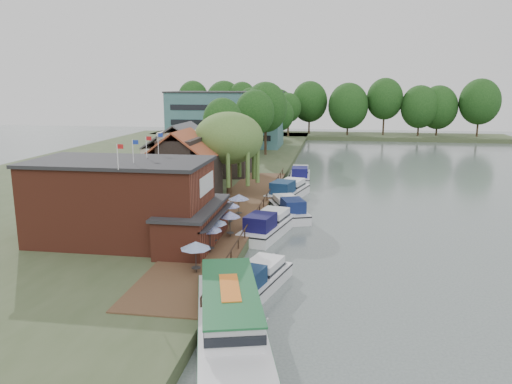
# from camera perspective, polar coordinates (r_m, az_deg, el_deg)

# --- Properties ---
(ground) EXTENTS (260.00, 260.00, 0.00)m
(ground) POSITION_cam_1_polar(r_m,az_deg,el_deg) (43.87, 5.36, -7.35)
(ground) COLOR #4C5855
(ground) RESTS_ON ground
(land_bank) EXTENTS (50.00, 140.00, 1.00)m
(land_bank) POSITION_cam_1_polar(r_m,az_deg,el_deg) (84.08, -13.87, 2.11)
(land_bank) COLOR #384728
(land_bank) RESTS_ON ground
(quay_deck) EXTENTS (6.00, 50.00, 0.10)m
(quay_deck) POSITION_cam_1_polar(r_m,az_deg,el_deg) (54.06, -2.43, -2.39)
(quay_deck) COLOR #47301E
(quay_deck) RESTS_ON land_bank
(quay_rail) EXTENTS (0.20, 49.00, 1.00)m
(quay_rail) POSITION_cam_1_polar(r_m,az_deg,el_deg) (53.98, 0.49, -1.91)
(quay_rail) COLOR black
(quay_rail) RESTS_ON land_bank
(pub) EXTENTS (20.00, 11.00, 7.30)m
(pub) POSITION_cam_1_polar(r_m,az_deg,el_deg) (44.62, -12.85, -1.05)
(pub) COLOR maroon
(pub) RESTS_ON land_bank
(hotel_block) EXTENTS (25.40, 12.40, 12.30)m
(hotel_block) POSITION_cam_1_polar(r_m,az_deg,el_deg) (114.19, -3.45, 8.36)
(hotel_block) COLOR #38666B
(hotel_block) RESTS_ON land_bank
(cottage_a) EXTENTS (8.60, 7.60, 8.50)m
(cottage_a) POSITION_cam_1_polar(r_m,az_deg,el_deg) (58.72, -8.41, 2.84)
(cottage_a) COLOR black
(cottage_a) RESTS_ON land_bank
(cottage_b) EXTENTS (9.60, 8.60, 8.50)m
(cottage_b) POSITION_cam_1_polar(r_m,az_deg,el_deg) (69.04, -8.34, 4.22)
(cottage_b) COLOR beige
(cottage_b) RESTS_ON land_bank
(cottage_c) EXTENTS (7.60, 7.60, 8.50)m
(cottage_c) POSITION_cam_1_polar(r_m,az_deg,el_deg) (76.66, -3.49, 5.10)
(cottage_c) COLOR black
(cottage_c) RESTS_ON land_bank
(willow) EXTENTS (8.60, 8.60, 10.43)m
(willow) POSITION_cam_1_polar(r_m,az_deg,el_deg) (62.23, -3.10, 4.37)
(willow) COLOR #476B2D
(willow) RESTS_ON land_bank
(umbrella_0) EXTENTS (2.28, 2.28, 2.38)m
(umbrella_0) POSITION_cam_1_polar(r_m,az_deg,el_deg) (37.00, -6.89, -7.38)
(umbrella_0) COLOR navy
(umbrella_0) RESTS_ON quay_deck
(umbrella_1) EXTENTS (2.04, 2.04, 2.38)m
(umbrella_1) POSITION_cam_1_polar(r_m,az_deg,el_deg) (41.18, -5.29, -5.30)
(umbrella_1) COLOR navy
(umbrella_1) RESTS_ON quay_deck
(umbrella_2) EXTENTS (2.45, 2.45, 2.38)m
(umbrella_2) POSITION_cam_1_polar(r_m,az_deg,el_deg) (43.18, -4.92, -4.47)
(umbrella_2) COLOR navy
(umbrella_2) RESTS_ON quay_deck
(umbrella_3) EXTENTS (1.94, 1.94, 2.38)m
(umbrella_3) POSITION_cam_1_polar(r_m,az_deg,el_deg) (45.23, -2.98, -3.67)
(umbrella_3) COLOR navy
(umbrella_3) RESTS_ON quay_deck
(umbrella_4) EXTENTS (2.16, 2.16, 2.38)m
(umbrella_4) POSITION_cam_1_polar(r_m,az_deg,el_deg) (49.06, -3.11, -2.42)
(umbrella_4) COLOR navy
(umbrella_4) RESTS_ON quay_deck
(umbrella_5) EXTENTS (2.19, 2.19, 2.38)m
(umbrella_5) POSITION_cam_1_polar(r_m,az_deg,el_deg) (52.16, -1.98, -1.53)
(umbrella_5) COLOR navy
(umbrella_5) RESTS_ON quay_deck
(cruiser_0) EXTENTS (5.37, 9.84, 2.25)m
(cruiser_0) POSITION_cam_1_polar(r_m,az_deg,el_deg) (36.33, 0.05, -9.62)
(cruiser_0) COLOR silver
(cruiser_0) RESTS_ON ground
(cruiser_1) EXTENTS (5.63, 10.99, 2.57)m
(cruiser_1) POSITION_cam_1_polar(r_m,az_deg,el_deg) (49.38, 1.34, -3.51)
(cruiser_1) COLOR white
(cruiser_1) RESTS_ON ground
(cruiser_2) EXTENTS (6.41, 10.45, 2.41)m
(cruiser_2) POSITION_cam_1_polar(r_m,az_deg,el_deg) (56.43, 3.76, -1.62)
(cruiser_2) COLOR silver
(cruiser_2) RESTS_ON ground
(cruiser_3) EXTENTS (6.02, 11.40, 2.67)m
(cruiser_3) POSITION_cam_1_polar(r_m,az_deg,el_deg) (65.25, 3.67, 0.38)
(cruiser_3) COLOR white
(cruiser_3) RESTS_ON ground
(cruiser_4) EXTENTS (3.79, 10.49, 2.53)m
(cruiser_4) POSITION_cam_1_polar(r_m,az_deg,el_deg) (77.15, 5.06, 2.12)
(cruiser_4) COLOR silver
(cruiser_4) RESTS_ON ground
(tour_boat) EXTENTS (7.40, 14.49, 3.04)m
(tour_boat) POSITION_cam_1_polar(r_m,az_deg,el_deg) (29.75, -2.91, -13.93)
(tour_boat) COLOR silver
(tour_boat) RESTS_ON ground
(swan) EXTENTS (0.44, 0.44, 0.44)m
(swan) POSITION_cam_1_polar(r_m,az_deg,el_deg) (31.38, 0.84, -15.12)
(swan) COLOR white
(swan) RESTS_ON ground
(bank_tree_0) EXTENTS (6.64, 6.64, 11.59)m
(bank_tree_0) POSITION_cam_1_polar(r_m,az_deg,el_deg) (84.43, -3.81, 6.79)
(bank_tree_0) COLOR #143811
(bank_tree_0) RESTS_ON land_bank
(bank_tree_1) EXTENTS (7.42, 7.42, 12.83)m
(bank_tree_1) POSITION_cam_1_polar(r_m,az_deg,el_deg) (94.47, -0.15, 7.76)
(bank_tree_1) COLOR #143811
(bank_tree_1) RESTS_ON land_bank
(bank_tree_2) EXTENTS (8.54, 8.54, 14.29)m
(bank_tree_2) POSITION_cam_1_polar(r_m,az_deg,el_deg) (99.21, 1.10, 8.39)
(bank_tree_2) COLOR #143811
(bank_tree_2) RESTS_ON land_bank
(bank_tree_3) EXTENTS (6.74, 6.74, 10.65)m
(bank_tree_3) POSITION_cam_1_polar(r_m,az_deg,el_deg) (119.14, 2.69, 8.12)
(bank_tree_3) COLOR #143811
(bank_tree_3) RESTS_ON land_bank
(bank_tree_4) EXTENTS (6.33, 6.33, 13.04)m
(bank_tree_4) POSITION_cam_1_polar(r_m,az_deg,el_deg) (127.53, -0.59, 8.93)
(bank_tree_4) COLOR #143811
(bank_tree_4) RESTS_ON land_bank
(bank_tree_5) EXTENTS (6.88, 6.88, 11.65)m
(bank_tree_5) POSITION_cam_1_polar(r_m,az_deg,el_deg) (136.03, 3.71, 8.81)
(bank_tree_5) COLOR #143811
(bank_tree_5) RESTS_ON land_bank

